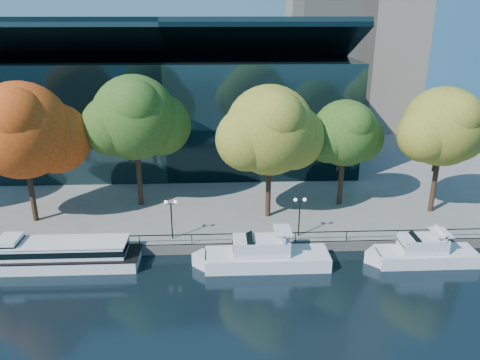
{
  "coord_description": "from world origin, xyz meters",
  "views": [
    {
      "loc": [
        2.8,
        -37.04,
        22.11
      ],
      "look_at": [
        4.84,
        8.0,
        5.7
      ],
      "focal_mm": 35.0,
      "sensor_mm": 36.0,
      "label": 1
    }
  ],
  "objects_px": {
    "lamp_1": "(171,210)",
    "lamp_2": "(300,208)",
    "tree_1": "(24,133)",
    "tree_4": "(346,134)",
    "tree_3": "(271,132)",
    "tree_5": "(444,128)",
    "cruiser_far": "(422,252)",
    "cruiser_near": "(262,255)",
    "tree_2": "(136,119)"
  },
  "relations": [
    {
      "from": "tree_2",
      "to": "tree_3",
      "type": "xyz_separation_m",
      "value": [
        14.31,
        -3.91,
        -0.6
      ]
    },
    {
      "from": "cruiser_far",
      "to": "lamp_1",
      "type": "bearing_deg",
      "value": 170.08
    },
    {
      "from": "tree_5",
      "to": "lamp_2",
      "type": "relative_size",
      "value": 3.42
    },
    {
      "from": "tree_5",
      "to": "lamp_2",
      "type": "xyz_separation_m",
      "value": [
        -15.92,
        -5.36,
        -6.46
      ]
    },
    {
      "from": "tree_1",
      "to": "tree_2",
      "type": "relative_size",
      "value": 0.99
    },
    {
      "from": "lamp_1",
      "to": "lamp_2",
      "type": "bearing_deg",
      "value": 0.0
    },
    {
      "from": "cruiser_far",
      "to": "lamp_1",
      "type": "height_order",
      "value": "lamp_1"
    },
    {
      "from": "lamp_1",
      "to": "tree_1",
      "type": "bearing_deg",
      "value": 162.04
    },
    {
      "from": "lamp_2",
      "to": "tree_4",
      "type": "bearing_deg",
      "value": 51.6
    },
    {
      "from": "tree_4",
      "to": "lamp_2",
      "type": "xyz_separation_m",
      "value": [
        -6.2,
        -7.82,
        -5.28
      ]
    },
    {
      "from": "tree_2",
      "to": "lamp_2",
      "type": "bearing_deg",
      "value": -27.74
    },
    {
      "from": "tree_1",
      "to": "tree_5",
      "type": "height_order",
      "value": "tree_1"
    },
    {
      "from": "cruiser_near",
      "to": "tree_1",
      "type": "relative_size",
      "value": 0.85
    },
    {
      "from": "tree_5",
      "to": "lamp_1",
      "type": "relative_size",
      "value": 3.42
    },
    {
      "from": "lamp_1",
      "to": "lamp_2",
      "type": "relative_size",
      "value": 1.0
    },
    {
      "from": "lamp_1",
      "to": "lamp_2",
      "type": "height_order",
      "value": "same"
    },
    {
      "from": "lamp_1",
      "to": "tree_2",
      "type": "bearing_deg",
      "value": 115.64
    },
    {
      "from": "cruiser_near",
      "to": "tree_1",
      "type": "distance_m",
      "value": 26.55
    },
    {
      "from": "tree_1",
      "to": "lamp_1",
      "type": "relative_size",
      "value": 3.65
    },
    {
      "from": "tree_5",
      "to": "lamp_1",
      "type": "distance_m",
      "value": 29.61
    },
    {
      "from": "tree_1",
      "to": "lamp_2",
      "type": "distance_m",
      "value": 28.42
    },
    {
      "from": "cruiser_far",
      "to": "tree_1",
      "type": "bearing_deg",
      "value": 166.9
    },
    {
      "from": "lamp_1",
      "to": "cruiser_far",
      "type": "bearing_deg",
      "value": -9.92
    },
    {
      "from": "tree_2",
      "to": "tree_4",
      "type": "bearing_deg",
      "value": -2.38
    },
    {
      "from": "tree_1",
      "to": "tree_4",
      "type": "bearing_deg",
      "value": 5.2
    },
    {
      "from": "cruiser_near",
      "to": "tree_4",
      "type": "relative_size",
      "value": 1.04
    },
    {
      "from": "tree_1",
      "to": "lamp_1",
      "type": "distance_m",
      "value": 16.86
    },
    {
      "from": "tree_5",
      "to": "lamp_2",
      "type": "distance_m",
      "value": 18.0
    },
    {
      "from": "tree_4",
      "to": "lamp_2",
      "type": "distance_m",
      "value": 11.29
    },
    {
      "from": "tree_3",
      "to": "tree_5",
      "type": "relative_size",
      "value": 1.03
    },
    {
      "from": "cruiser_far",
      "to": "tree_3",
      "type": "bearing_deg",
      "value": 145.87
    },
    {
      "from": "cruiser_far",
      "to": "tree_4",
      "type": "distance_m",
      "value": 15.16
    },
    {
      "from": "tree_5",
      "to": "tree_4",
      "type": "bearing_deg",
      "value": 165.8
    },
    {
      "from": "lamp_1",
      "to": "lamp_2",
      "type": "distance_m",
      "value": 12.47
    },
    {
      "from": "tree_2",
      "to": "lamp_1",
      "type": "distance_m",
      "value": 11.98
    },
    {
      "from": "cruiser_near",
      "to": "lamp_2",
      "type": "bearing_deg",
      "value": 44.7
    },
    {
      "from": "tree_2",
      "to": "tree_4",
      "type": "height_order",
      "value": "tree_2"
    },
    {
      "from": "cruiser_far",
      "to": "lamp_2",
      "type": "xyz_separation_m",
      "value": [
        -10.8,
        4.07,
        2.91
      ]
    },
    {
      "from": "cruiser_near",
      "to": "tree_5",
      "type": "distance_m",
      "value": 23.92
    },
    {
      "from": "tree_5",
      "to": "tree_1",
      "type": "bearing_deg",
      "value": -179.22
    },
    {
      "from": "lamp_1",
      "to": "tree_3",
      "type": "bearing_deg",
      "value": 25.7
    },
    {
      "from": "tree_3",
      "to": "lamp_2",
      "type": "relative_size",
      "value": 3.52
    },
    {
      "from": "tree_5",
      "to": "lamp_2",
      "type": "bearing_deg",
      "value": -161.38
    },
    {
      "from": "cruiser_far",
      "to": "tree_1",
      "type": "height_order",
      "value": "tree_1"
    },
    {
      "from": "tree_2",
      "to": "tree_3",
      "type": "bearing_deg",
      "value": -15.3
    },
    {
      "from": "tree_4",
      "to": "lamp_1",
      "type": "height_order",
      "value": "tree_4"
    },
    {
      "from": "tree_2",
      "to": "tree_5",
      "type": "height_order",
      "value": "tree_2"
    },
    {
      "from": "tree_1",
      "to": "tree_3",
      "type": "relative_size",
      "value": 1.04
    },
    {
      "from": "tree_2",
      "to": "tree_3",
      "type": "relative_size",
      "value": 1.04
    },
    {
      "from": "tree_1",
      "to": "cruiser_far",
      "type": "bearing_deg",
      "value": -13.1
    }
  ]
}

